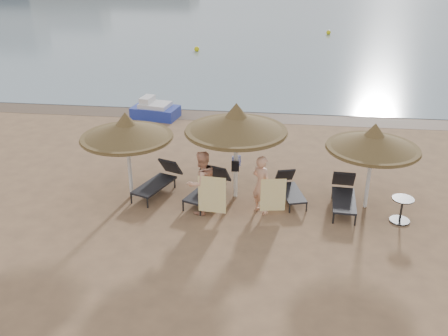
# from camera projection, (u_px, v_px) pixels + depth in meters

# --- Properties ---
(ground) EXTENTS (160.00, 160.00, 0.00)m
(ground) POSITION_uv_depth(u_px,v_px,m) (230.00, 224.00, 14.11)
(ground) COLOR #8C6544
(ground) RESTS_ON ground
(wet_sand_strip) EXTENTS (200.00, 1.60, 0.01)m
(wet_sand_strip) POSITION_uv_depth(u_px,v_px,m) (253.00, 117.00, 22.57)
(wet_sand_strip) COLOR brown
(wet_sand_strip) RESTS_ON ground
(palapa_left) EXTENTS (2.78, 2.78, 2.76)m
(palapa_left) POSITION_uv_depth(u_px,v_px,m) (126.00, 130.00, 14.73)
(palapa_left) COLOR silver
(palapa_left) RESTS_ON ground
(palapa_center) EXTENTS (3.07, 3.07, 3.04)m
(palapa_center) POSITION_uv_depth(u_px,v_px,m) (236.00, 123.00, 14.62)
(palapa_center) COLOR silver
(palapa_center) RESTS_ON ground
(palapa_right) EXTENTS (2.68, 2.68, 2.66)m
(palapa_right) POSITION_uv_depth(u_px,v_px,m) (374.00, 141.00, 14.14)
(palapa_right) COLOR silver
(palapa_right) RESTS_ON ground
(lounger_far_left) EXTENTS (1.31, 2.10, 0.89)m
(lounger_far_left) POSITION_uv_depth(u_px,v_px,m) (159.00, 180.00, 15.79)
(lounger_far_left) COLOR #242425
(lounger_far_left) RESTS_ON ground
(lounger_near_left) EXTENTS (1.30, 2.07, 0.88)m
(lounger_near_left) POSITION_uv_depth(u_px,v_px,m) (209.00, 187.00, 15.36)
(lounger_near_left) COLOR #242425
(lounger_near_left) RESTS_ON ground
(lounger_near_right) EXTENTS (1.02, 1.80, 0.77)m
(lounger_near_right) POSITION_uv_depth(u_px,v_px,m) (290.00, 188.00, 15.41)
(lounger_near_right) COLOR #242425
(lounger_near_right) RESTS_ON ground
(lounger_far_right) EXTENTS (0.78, 2.04, 0.90)m
(lounger_far_right) POSITION_uv_depth(u_px,v_px,m) (344.00, 194.00, 14.89)
(lounger_far_right) COLOR #242425
(lounger_far_right) RESTS_ON ground
(side_table) EXTENTS (0.61, 0.61, 0.74)m
(side_table) POSITION_uv_depth(u_px,v_px,m) (401.00, 211.00, 14.11)
(side_table) COLOR #242425
(side_table) RESTS_ON ground
(person_left) EXTENTS (1.22, 1.17, 2.23)m
(person_left) POSITION_uv_depth(u_px,v_px,m) (202.00, 178.00, 14.27)
(person_left) COLOR #E4A280
(person_left) RESTS_ON ground
(person_right) EXTENTS (1.13, 1.08, 2.07)m
(person_right) POSITION_uv_depth(u_px,v_px,m) (262.00, 180.00, 14.32)
(person_right) COLOR #E4A280
(person_right) RESTS_ON ground
(towel_left) EXTENTS (0.80, 0.09, 1.13)m
(towel_left) POSITION_uv_depth(u_px,v_px,m) (212.00, 195.00, 14.05)
(towel_left) COLOR yellow
(towel_left) RESTS_ON ground
(towel_right) EXTENTS (0.72, 0.15, 1.02)m
(towel_right) POSITION_uv_depth(u_px,v_px,m) (273.00, 195.00, 14.20)
(towel_right) COLOR yellow
(towel_right) RESTS_ON ground
(bag_patterned) EXTENTS (0.28, 0.18, 0.34)m
(bag_patterned) POSITION_uv_depth(u_px,v_px,m) (236.00, 161.00, 15.32)
(bag_patterned) COLOR white
(bag_patterned) RESTS_ON ground
(bag_dark) EXTENTS (0.24, 0.10, 0.33)m
(bag_dark) POSITION_uv_depth(u_px,v_px,m) (235.00, 166.00, 15.02)
(bag_dark) COLOR black
(bag_dark) RESTS_ON ground
(pedal_boat) EXTENTS (2.19, 1.53, 0.94)m
(pedal_boat) POSITION_uv_depth(u_px,v_px,m) (155.00, 110.00, 22.35)
(pedal_boat) COLOR #24369F
(pedal_boat) RESTS_ON ground
(buoy_left) EXTENTS (0.37, 0.37, 0.37)m
(buoy_left) POSITION_uv_depth(u_px,v_px,m) (197.00, 49.00, 35.47)
(buoy_left) COLOR #D9C90C
(buoy_left) RESTS_ON ground
(buoy_mid) EXTENTS (0.37, 0.37, 0.37)m
(buoy_mid) POSITION_uv_depth(u_px,v_px,m) (329.00, 32.00, 41.71)
(buoy_mid) COLOR #D9C90C
(buoy_mid) RESTS_ON ground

